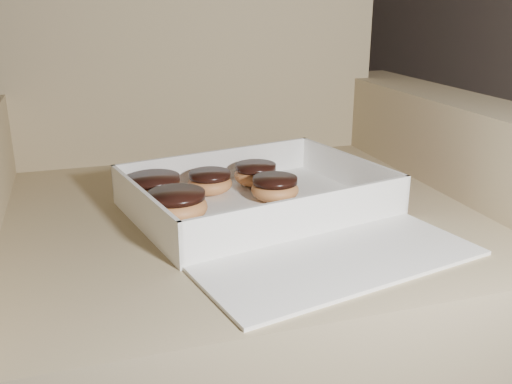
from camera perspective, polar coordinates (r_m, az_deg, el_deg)
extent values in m
cube|color=#9A8A62|center=(1.00, -2.12, -12.70)|extent=(0.74, 0.74, 0.43)
cube|color=#9A8A62|center=(1.19, -7.03, 16.94)|extent=(0.74, 0.14, 0.54)
cube|color=#9A8A62|center=(1.13, 18.07, -5.71)|extent=(0.12, 0.74, 0.58)
cube|color=white|center=(0.87, 0.00, -1.49)|extent=(0.41, 0.34, 0.01)
cube|color=white|center=(0.97, -3.88, 2.63)|extent=(0.36, 0.08, 0.05)
cube|color=white|center=(0.76, 5.00, -2.35)|extent=(0.36, 0.08, 0.05)
cube|color=white|center=(0.79, -11.26, -1.60)|extent=(0.06, 0.27, 0.05)
cube|color=white|center=(0.96, 9.31, 2.14)|extent=(0.06, 0.27, 0.05)
cube|color=#C64F60|center=(0.96, 9.52, 2.17)|extent=(0.06, 0.26, 0.05)
cube|color=white|center=(0.71, 8.51, -6.78)|extent=(0.38, 0.23, 0.01)
ellipsoid|color=#D38A49|center=(0.88, 1.91, 0.23)|extent=(0.07, 0.07, 0.04)
cylinder|color=black|center=(0.88, 1.92, 1.19)|extent=(0.07, 0.07, 0.01)
ellipsoid|color=#D38A49|center=(0.95, -0.02, 1.66)|extent=(0.07, 0.07, 0.03)
cylinder|color=black|center=(0.95, -0.02, 2.53)|extent=(0.07, 0.07, 0.01)
ellipsoid|color=#D38A49|center=(0.92, -4.62, 0.85)|extent=(0.07, 0.07, 0.03)
cylinder|color=black|center=(0.91, -4.65, 1.74)|extent=(0.07, 0.07, 0.01)
ellipsoid|color=#D38A49|center=(0.89, -10.12, 0.19)|extent=(0.09, 0.09, 0.04)
cylinder|color=black|center=(0.88, -10.19, 1.29)|extent=(0.08, 0.08, 0.01)
ellipsoid|color=#D38A49|center=(0.81, -7.91, -1.52)|extent=(0.09, 0.09, 0.04)
cylinder|color=black|center=(0.80, -7.97, -0.31)|extent=(0.08, 0.08, 0.01)
ellipsoid|color=black|center=(0.83, 0.77, -2.21)|extent=(0.01, 0.01, 0.00)
ellipsoid|color=black|center=(0.78, 2.66, -3.61)|extent=(0.01, 0.01, 0.00)
ellipsoid|color=black|center=(0.82, -2.40, -2.33)|extent=(0.01, 0.01, 0.00)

